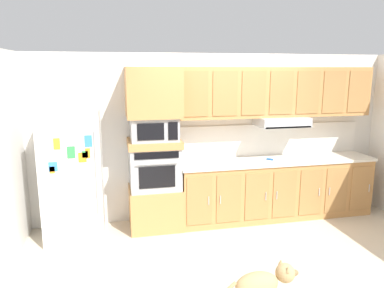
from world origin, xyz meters
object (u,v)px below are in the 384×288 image
microwave (154,128)px  dog (263,285)px  refrigerator (73,175)px  screwdriver (270,159)px  built_in_oven (155,167)px

microwave → dog: 2.63m
dog → microwave: bearing=100.7°
refrigerator → screwdriver: 2.86m
refrigerator → built_in_oven: size_ratio=2.51×
refrigerator → microwave: (1.11, 0.07, 0.58)m
microwave → refrigerator: bearing=-176.5°
screwdriver → dog: size_ratio=0.23×
refrigerator → microwave: size_ratio=2.73×
built_in_oven → microwave: 0.56m
refrigerator → dog: bearing=-51.5°
refrigerator → built_in_oven: refrigerator is taller
microwave → screwdriver: bearing=-0.9°
refrigerator → screwdriver: bearing=0.8°
refrigerator → dog: 2.90m
screwdriver → dog: screwdriver is taller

